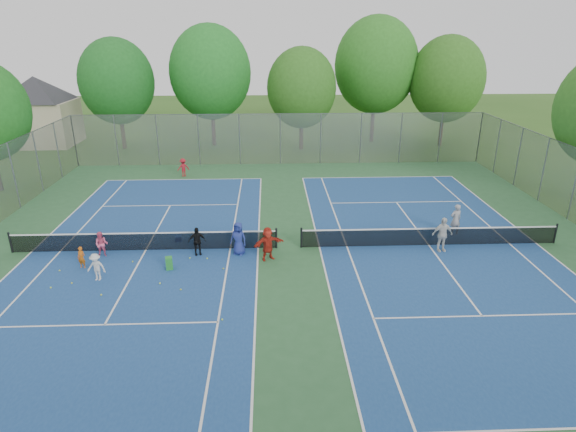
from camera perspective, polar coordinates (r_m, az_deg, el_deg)
The scene contains 35 objects.
ground at distance 23.81m, azimuth 0.10°, elevation -3.79°, with size 120.00×120.00×0.00m, color #30581B.
court_pad at distance 23.81m, azimuth 0.10°, elevation -3.78°, with size 32.00×32.00×0.01m, color #2B5B33.
court_left at distance 24.55m, azimuth -16.49°, elevation -3.88°, with size 10.97×23.77×0.01m, color navy.
court_right at distance 25.07m, azimuth 16.32°, elevation -3.33°, with size 10.97×23.77×0.01m, color navy.
net_left at distance 24.37m, azimuth -16.60°, elevation -2.95°, with size 12.87×0.10×0.91m, color black.
net_right at distance 24.90m, azimuth 16.43°, elevation -2.41°, with size 12.87×0.10×0.91m, color black.
fence_north at distance 38.43m, azimuth -0.93°, elevation 9.08°, with size 32.00×0.10×4.00m, color gray.
house at distance 50.54m, azimuth -27.65°, elevation 12.21°, with size 11.03×11.03×7.30m.
tree_nw at distance 45.68m, azimuth -19.65°, elevation 14.78°, with size 6.40×6.40×9.58m.
tree_nl at distance 44.99m, azimuth -9.20°, elevation 16.45°, with size 7.20×7.20×10.69m.
tree_nc at distance 42.92m, azimuth 1.63°, elevation 14.94°, with size 6.00×6.00×8.85m.
tree_nr at distance 46.73m, azimuth 10.38°, elevation 17.16°, with size 7.60×7.60×11.42m.
tree_ne at distance 46.57m, azimuth 18.32°, elevation 15.13°, with size 6.60×6.60×9.77m.
ball_crate at distance 25.16m, azimuth -12.90°, elevation -2.62°, with size 0.30×0.30×0.26m, color #1642AA.
ball_hopper at distance 22.27m, azimuth -13.91°, elevation -5.47°, with size 0.30×0.30×0.60m, color green.
student_a at distance 23.55m, azimuth -23.28°, elevation -4.55°, with size 0.38×0.25×1.03m, color #CC5E13.
student_b at distance 24.32m, azimuth -21.23°, elevation -3.16°, with size 0.61×0.47×1.25m, color #E2577D.
student_c at distance 22.15m, azimuth -21.78°, elevation -5.65°, with size 0.80×0.46×1.24m, color silver.
student_d at distance 23.22m, azimuth -10.74°, elevation -2.96°, with size 0.82×0.34×1.40m, color black.
student_e at distance 22.96m, azimuth -5.90°, elevation -2.66°, with size 0.80×0.52×1.63m, color navy.
student_f at distance 22.33m, azimuth -2.41°, elevation -3.30°, with size 1.50×0.48×1.61m, color #B42719.
child_far_baseline at distance 36.12m, azimuth -12.31°, elevation 5.64°, with size 0.87×0.50×1.34m, color maroon.
instructor at distance 26.47m, azimuth 19.24°, elevation -0.41°, with size 0.61×0.40×1.69m, color #949496.
teen_court_b at distance 24.30m, azimuth 17.81°, elevation -2.09°, with size 1.02×0.42×1.74m, color silver.
tennis_ball_0 at distance 18.36m, azimuth -7.80°, elevation -12.11°, with size 0.07×0.07×0.07m, color #C8F037.
tennis_ball_1 at distance 23.82m, azimuth -25.44°, elevation -5.90°, with size 0.07×0.07×0.07m, color #BDD832.
tennis_ball_2 at distance 21.10m, azimuth -21.26°, elevation -8.75°, with size 0.07×0.07×0.07m, color #C5D832.
tennis_ball_3 at distance 22.94m, azimuth -9.56°, elevation -5.02°, with size 0.07×0.07×0.07m, color #D6F138.
tennis_ball_4 at distance 22.50m, azimuth -24.24°, elevation -7.30°, with size 0.07×0.07×0.07m, color gold.
tennis_ball_5 at distance 21.23m, azimuth -14.93°, elevation -7.77°, with size 0.07×0.07×0.07m, color #C0E735.
tennis_ball_6 at distance 20.55m, azimuth -12.60°, elevation -8.55°, with size 0.07×0.07×0.07m, color #C5D331.
tennis_ball_7 at distance 23.46m, azimuth -17.93°, elevation -5.21°, with size 0.07×0.07×0.07m, color #B4C52D.
tennis_ball_8 at distance 22.49m, azimuth -26.29°, elevation -7.66°, with size 0.07×0.07×0.07m, color #CCF138.
tennis_ball_9 at distance 23.14m, azimuth -11.55°, elevation -4.93°, with size 0.07×0.07×0.07m, color #CAF539.
tennis_ball_10 at distance 21.90m, azimuth -7.67°, elevation -6.24°, with size 0.07×0.07×0.07m, color gold.
Camera 1 is at (-0.93, -21.57, 10.05)m, focal length 30.00 mm.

